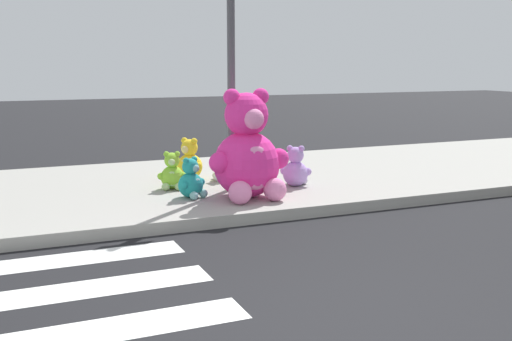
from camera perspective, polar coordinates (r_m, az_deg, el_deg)
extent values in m
plane|color=black|center=(4.58, 6.08, -15.08)|extent=(60.00, 60.00, 0.00)
cube|color=#9E9B93|center=(9.23, -9.85, -1.75)|extent=(28.00, 4.40, 0.15)
cube|color=white|center=(5.55, -20.86, -11.05)|extent=(3.20, 0.45, 0.00)
cube|color=white|center=(6.40, -21.23, -8.26)|extent=(3.20, 0.45, 0.00)
cylinder|color=#4C4C51|center=(8.57, -2.32, 8.78)|extent=(0.11, 0.11, 3.20)
sphere|color=#F22D93|center=(8.16, -0.89, 0.58)|extent=(0.89, 0.89, 0.89)
ellipsoid|color=pink|center=(7.87, 0.00, 0.23)|extent=(0.49, 0.20, 0.58)
sphere|color=#F22D93|center=(8.08, -0.90, 5.23)|extent=(0.58, 0.58, 0.58)
sphere|color=pink|center=(7.86, -0.21, 4.84)|extent=(0.27, 0.27, 0.27)
sphere|color=#F22D93|center=(8.14, 0.44, 6.92)|extent=(0.22, 0.22, 0.22)
sphere|color=#F22D93|center=(8.22, 2.13, 1.11)|extent=(0.28, 0.28, 0.28)
sphere|color=pink|center=(7.97, 1.78, -1.79)|extent=(0.31, 0.31, 0.31)
sphere|color=#F22D93|center=(7.99, -2.27, 6.85)|extent=(0.22, 0.22, 0.22)
sphere|color=#F22D93|center=(7.90, -3.42, 0.74)|extent=(0.28, 0.28, 0.28)
sphere|color=pink|center=(7.78, -1.49, -2.08)|extent=(0.31, 0.31, 0.31)
sphere|color=#B28CD8|center=(8.95, 3.69, -0.30)|extent=(0.37, 0.37, 0.37)
ellipsoid|color=silver|center=(9.08, 3.81, -0.15)|extent=(0.21, 0.18, 0.24)
sphere|color=#B28CD8|center=(8.90, 3.71, 1.45)|extent=(0.24, 0.24, 0.24)
sphere|color=silver|center=(9.01, 3.80, 1.45)|extent=(0.11, 0.11, 0.11)
sphere|color=#B28CD8|center=(8.90, 3.18, 2.08)|extent=(0.09, 0.09, 0.09)
sphere|color=#B28CD8|center=(9.01, 2.63, -0.03)|extent=(0.12, 0.12, 0.12)
sphere|color=silver|center=(9.14, 3.19, -0.85)|extent=(0.13, 0.13, 0.13)
sphere|color=#B28CD8|center=(8.88, 4.26, 2.05)|extent=(0.09, 0.09, 0.09)
sphere|color=#B28CD8|center=(8.97, 4.84, -0.11)|extent=(0.12, 0.12, 0.12)
sphere|color=silver|center=(9.11, 4.45, -0.89)|extent=(0.13, 0.13, 0.13)
sphere|color=olive|center=(9.34, 0.19, 0.16)|extent=(0.37, 0.37, 0.37)
ellipsoid|color=tan|center=(9.40, -0.52, 0.22)|extent=(0.21, 0.19, 0.24)
sphere|color=olive|center=(9.30, 0.19, 1.81)|extent=(0.24, 0.24, 0.24)
sphere|color=tan|center=(9.35, -0.36, 1.77)|extent=(0.11, 0.11, 0.11)
sphere|color=olive|center=(9.21, -0.06, 2.34)|extent=(0.09, 0.09, 0.09)
sphere|color=olive|center=(9.21, -0.57, 0.18)|extent=(0.11, 0.11, 0.11)
sphere|color=tan|center=(9.35, -0.94, -0.58)|extent=(0.13, 0.13, 0.13)
sphere|color=olive|center=(9.36, 0.43, 2.46)|extent=(0.09, 0.09, 0.09)
sphere|color=olive|center=(9.51, 0.44, 0.50)|extent=(0.11, 0.11, 0.11)
sphere|color=tan|center=(9.52, -0.35, -0.39)|extent=(0.13, 0.13, 0.13)
sphere|color=#8CD133|center=(8.83, -7.81, -0.63)|extent=(0.33, 0.33, 0.33)
ellipsoid|color=#B8DE87|center=(8.71, -7.85, -0.78)|extent=(0.20, 0.13, 0.22)
sphere|color=#8CD133|center=(8.79, -7.85, 0.96)|extent=(0.22, 0.22, 0.22)
sphere|color=#B8DE87|center=(8.70, -7.88, 0.78)|extent=(0.10, 0.10, 0.10)
sphere|color=#8CD133|center=(8.77, -7.37, 1.53)|extent=(0.08, 0.08, 0.08)
sphere|color=#8CD133|center=(8.78, -6.80, -0.50)|extent=(0.10, 0.10, 0.10)
sphere|color=#B8DE87|center=(8.71, -7.23, -1.50)|extent=(0.11, 0.11, 0.11)
sphere|color=#8CD133|center=(8.78, -8.36, 1.52)|extent=(0.08, 0.08, 0.08)
sphere|color=#8CD133|center=(8.79, -8.86, -0.54)|extent=(0.10, 0.10, 0.10)
sphere|color=#B8DE87|center=(8.71, -8.44, -1.52)|extent=(0.11, 0.11, 0.11)
sphere|color=yellow|center=(9.52, -6.21, 0.38)|extent=(0.40, 0.40, 0.40)
ellipsoid|color=#F0DB80|center=(9.41, -6.70, 0.25)|extent=(0.20, 0.22, 0.26)
sphere|color=yellow|center=(9.48, -6.24, 2.14)|extent=(0.26, 0.26, 0.26)
sphere|color=#F0DB80|center=(9.39, -6.62, 1.96)|extent=(0.12, 0.12, 0.12)
sphere|color=yellow|center=(9.41, -5.80, 2.74)|extent=(0.10, 0.10, 0.10)
sphere|color=yellow|center=(9.37, -5.43, 0.42)|extent=(0.12, 0.12, 0.12)
sphere|color=#F0DB80|center=(9.35, -6.22, -0.61)|extent=(0.14, 0.14, 0.14)
sphere|color=yellow|center=(9.51, -6.71, 2.80)|extent=(0.10, 0.10, 0.10)
sphere|color=yellow|center=(9.58, -7.31, 0.60)|extent=(0.12, 0.12, 0.12)
sphere|color=#F0DB80|center=(9.47, -7.31, -0.50)|extent=(0.14, 0.14, 0.14)
sphere|color=teal|center=(8.22, -6.12, -1.37)|extent=(0.34, 0.34, 0.34)
ellipsoid|color=#7BBFBC|center=(8.14, -5.50, -1.47)|extent=(0.20, 0.16, 0.22)
sphere|color=teal|center=(8.18, -6.15, 0.36)|extent=(0.22, 0.22, 0.22)
sphere|color=#7BBFBC|center=(8.12, -5.67, 0.20)|extent=(0.10, 0.10, 0.10)
sphere|color=teal|center=(8.22, -5.79, 1.04)|extent=(0.08, 0.08, 0.08)
sphere|color=teal|center=(8.31, -5.15, -1.06)|extent=(0.11, 0.11, 0.11)
sphere|color=#7BBFBC|center=(8.22, -4.93, -2.14)|extent=(0.12, 0.12, 0.12)
sphere|color=teal|center=(8.11, -6.54, 0.91)|extent=(0.08, 0.08, 0.08)
sphere|color=teal|center=(8.08, -6.69, -1.40)|extent=(0.11, 0.11, 0.11)
sphere|color=#7BBFBC|center=(8.08, -5.82, -2.36)|extent=(0.12, 0.12, 0.12)
sphere|color=white|center=(9.43, -2.90, 0.11)|extent=(0.33, 0.33, 0.33)
ellipsoid|color=white|center=(9.42, -3.62, 0.09)|extent=(0.12, 0.19, 0.21)
sphere|color=white|center=(9.39, -2.92, 1.57)|extent=(0.21, 0.21, 0.21)
sphere|color=white|center=(9.38, -3.47, 1.48)|extent=(0.10, 0.10, 0.10)
sphere|color=white|center=(9.30, -2.89, 2.02)|extent=(0.08, 0.08, 0.08)
sphere|color=white|center=(9.27, -3.08, 0.09)|extent=(0.10, 0.10, 0.10)
sphere|color=white|center=(9.35, -3.70, -0.65)|extent=(0.11, 0.11, 0.11)
sphere|color=white|center=(9.45, -2.96, 2.15)|extent=(0.08, 0.08, 0.08)
sphere|color=white|center=(9.57, -3.22, 0.41)|extent=(0.10, 0.10, 0.10)
sphere|color=white|center=(9.52, -3.77, -0.45)|extent=(0.11, 0.11, 0.11)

